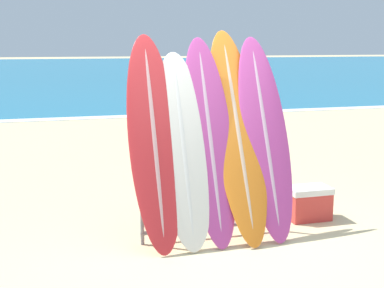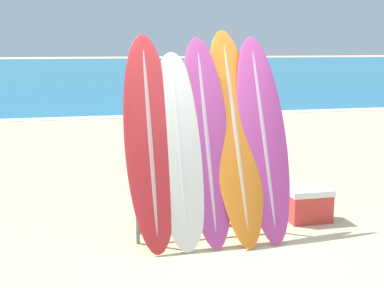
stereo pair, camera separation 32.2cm
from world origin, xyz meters
TOP-DOWN VIEW (x-y plane):
  - ground_plane at (0.00, 0.00)m, footprint 160.00×160.00m
  - ocean_water at (0.00, 39.51)m, footprint 120.00×60.00m
  - surfboard_rack at (-0.16, 0.30)m, footprint 1.58×0.04m
  - surfboard_slot_0 at (-0.78, 0.37)m, footprint 0.54×1.02m
  - surfboard_slot_1 at (-0.47, 0.34)m, footprint 0.57×0.93m
  - surfboard_slot_2 at (-0.17, 0.38)m, footprint 0.51×0.99m
  - surfboard_slot_3 at (0.16, 0.41)m, footprint 0.54×1.19m
  - surfboard_slot_4 at (0.47, 0.38)m, footprint 0.53×1.03m
  - person_near_water at (1.09, 7.33)m, footprint 0.24×0.29m
  - person_mid_beach at (0.06, 3.86)m, footprint 0.26×0.21m
  - cooler_box at (1.15, 0.58)m, footprint 0.51×0.34m

SIDE VIEW (x-z plane):
  - ground_plane at x=0.00m, z-range 0.00..0.00m
  - ocean_water at x=0.00m, z-range 0.00..0.01m
  - cooler_box at x=1.15m, z-range 0.00..0.40m
  - surfboard_rack at x=-0.16m, z-range 0.03..0.91m
  - person_mid_beach at x=0.06m, z-range 0.07..1.61m
  - person_near_water at x=1.09m, z-range 0.08..1.77m
  - surfboard_slot_1 at x=-0.47m, z-range 0.00..2.01m
  - surfboard_slot_2 at x=-0.17m, z-range 0.00..2.17m
  - surfboard_slot_4 at x=0.47m, z-range 0.00..2.17m
  - surfboard_slot_0 at x=-0.78m, z-range 0.00..2.20m
  - surfboard_slot_3 at x=0.16m, z-range 0.00..2.25m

